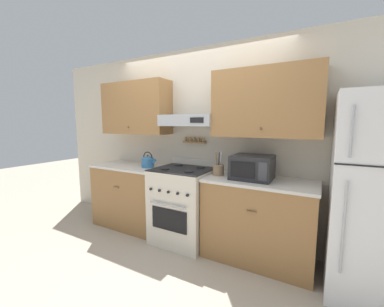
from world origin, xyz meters
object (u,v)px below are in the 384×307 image
(utensil_crock, at_px, (218,170))
(tea_kettle, at_px, (148,161))
(microwave, at_px, (252,167))
(stove_range, at_px, (183,204))
(refrigerator, at_px, (384,198))

(utensil_crock, bearing_deg, tea_kettle, -180.00)
(tea_kettle, xyz_separation_m, microwave, (1.48, 0.02, 0.05))
(stove_range, xyz_separation_m, tea_kettle, (-0.60, 0.03, 0.52))
(refrigerator, bearing_deg, microwave, 175.69)
(stove_range, bearing_deg, refrigerator, -1.08)
(stove_range, bearing_deg, utensil_crock, 3.82)
(stove_range, distance_m, tea_kettle, 0.80)
(tea_kettle, distance_m, utensil_crock, 1.08)
(stove_range, distance_m, refrigerator, 2.09)
(tea_kettle, bearing_deg, microwave, 0.69)
(microwave, bearing_deg, tea_kettle, -179.31)
(refrigerator, distance_m, tea_kettle, 2.65)
(stove_range, relative_size, microwave, 2.39)
(tea_kettle, bearing_deg, stove_range, -3.00)
(stove_range, height_order, utensil_crock, utensil_crock)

